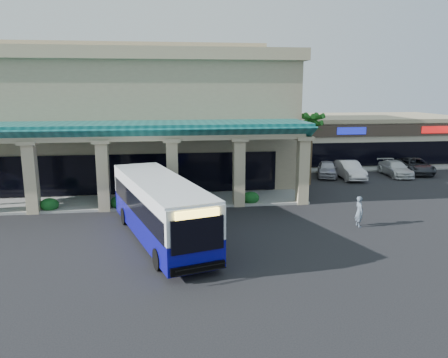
{
  "coord_description": "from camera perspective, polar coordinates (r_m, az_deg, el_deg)",
  "views": [
    {
      "loc": [
        -3.39,
        -23.57,
        7.99
      ],
      "look_at": [
        0.3,
        3.87,
        2.2
      ],
      "focal_mm": 35.0,
      "sensor_mm": 36.0,
      "label": 1
    }
  ],
  "objects": [
    {
      "name": "car_white",
      "position": [
        40.74,
        16.01,
        1.17
      ],
      "size": [
        1.86,
        4.84,
        1.57
      ],
      "primitive_type": "imported",
      "rotation": [
        0.0,
        0.0,
        -0.04
      ],
      "color": "silver",
      "rests_on": "ground"
    },
    {
      "name": "transit_bus",
      "position": [
        23.45,
        -8.34,
        -4.03
      ],
      "size": [
        5.95,
        12.04,
        3.28
      ],
      "primitive_type": null,
      "rotation": [
        0.0,
        0.0,
        0.29
      ],
      "color": "#0B0A83",
      "rests_on": "ground"
    },
    {
      "name": "broadleaf_tree",
      "position": [
        44.29,
        6.66,
        4.49
      ],
      "size": [
        2.6,
        2.6,
        4.81
      ],
      "primitive_type": null,
      "color": "#0F4516",
      "rests_on": "ground"
    },
    {
      "name": "car_gray",
      "position": [
        45.46,
        23.65,
        1.61
      ],
      "size": [
        3.08,
        5.45,
        1.43
      ],
      "primitive_type": "imported",
      "rotation": [
        0.0,
        0.0,
        -0.14
      ],
      "color": "#2E3036",
      "rests_on": "ground"
    },
    {
      "name": "main_building",
      "position": [
        39.9,
        -14.43,
        8.12
      ],
      "size": [
        30.8,
        14.8,
        11.35
      ],
      "primitive_type": null,
      "color": "tan",
      "rests_on": "ground"
    },
    {
      "name": "palm_1",
      "position": [
        40.04,
        11.22,
        4.29
      ],
      "size": [
        2.4,
        2.4,
        5.8
      ],
      "primitive_type": null,
      "color": "#1A5A18",
      "rests_on": "ground"
    },
    {
      "name": "pedestrian",
      "position": [
        26.78,
        17.25,
        -4.07
      ],
      "size": [
        0.46,
        0.68,
        1.82
      ],
      "primitive_type": "imported",
      "rotation": [
        0.0,
        0.0,
        1.61
      ],
      "color": "#505E6F",
      "rests_on": "ground"
    },
    {
      "name": "palm_0",
      "position": [
        36.85,
        11.26,
        4.28
      ],
      "size": [
        2.4,
        2.4,
        6.6
      ],
      "primitive_type": null,
      "color": "#1A5A18",
      "rests_on": "ground"
    },
    {
      "name": "strip_mall",
      "position": [
        52.45,
        16.53,
        5.27
      ],
      "size": [
        22.5,
        12.5,
        4.9
      ],
      "primitive_type": null,
      "color": "beige",
      "rests_on": "ground"
    },
    {
      "name": "car_silver",
      "position": [
        41.1,
        13.33,
        1.3
      ],
      "size": [
        2.97,
        4.54,
        1.44
      ],
      "primitive_type": "imported",
      "rotation": [
        0.0,
        0.0,
        -0.33
      ],
      "color": "#B5B3C0",
      "rests_on": "ground"
    },
    {
      "name": "ground",
      "position": [
        25.11,
        0.5,
        -6.74
      ],
      "size": [
        110.0,
        110.0,
        0.0
      ],
      "primitive_type": "plane",
      "color": "black"
    },
    {
      "name": "arcade",
      "position": [
        31.14,
        -16.07,
        1.85
      ],
      "size": [
        30.0,
        6.2,
        5.7
      ],
      "primitive_type": null,
      "color": "#0D5252",
      "rests_on": "ground"
    },
    {
      "name": "car_red",
      "position": [
        43.38,
        21.46,
        1.28
      ],
      "size": [
        2.15,
        4.76,
        1.35
      ],
      "primitive_type": "imported",
      "rotation": [
        0.0,
        0.0,
        -0.05
      ],
      "color": "silver",
      "rests_on": "ground"
    }
  ]
}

